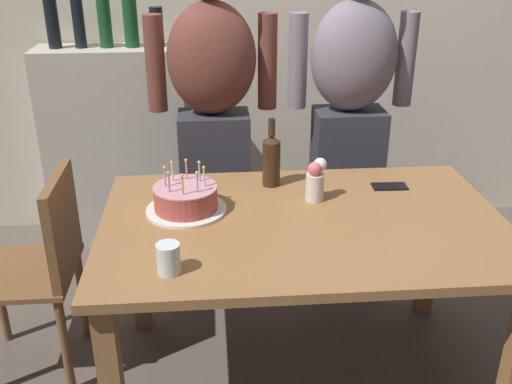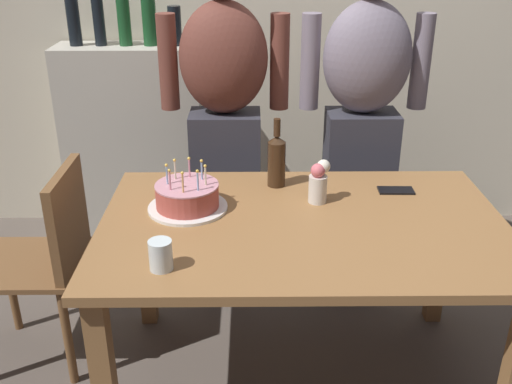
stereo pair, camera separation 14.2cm
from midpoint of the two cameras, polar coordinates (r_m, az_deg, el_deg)
ground_plane at (r=2.58m, az=2.47°, el=-17.52°), size 10.00×10.00×0.00m
back_wall at (r=3.49m, az=-0.39°, el=17.41°), size 5.20×0.10×2.60m
dining_table at (r=2.21m, az=2.77°, el=-5.01°), size 1.50×0.96×0.74m
birthday_cake at (r=2.23m, az=-8.70°, el=-0.75°), size 0.31×0.31×0.19m
water_glass_near at (r=1.85m, az=-10.74°, el=-6.44°), size 0.08×0.08×0.10m
wine_bottle at (r=2.41m, az=-0.18°, el=3.21°), size 0.07×0.07×0.29m
cell_phone at (r=2.47m, az=11.32°, el=0.52°), size 0.15×0.08×0.01m
flower_vase at (r=2.29m, az=4.09°, el=1.16°), size 0.08×0.08×0.17m
person_man_bearded at (r=2.82m, az=-5.61°, el=6.74°), size 0.61×0.27×1.66m
person_woman_cardigan at (r=2.89m, az=7.75°, el=7.04°), size 0.61×0.27×1.66m
dining_chair at (r=2.52m, az=-21.70°, el=-6.20°), size 0.42×0.42×0.87m
shelf_cabinet at (r=3.48m, az=-14.54°, el=4.51°), size 0.80×0.30×1.42m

